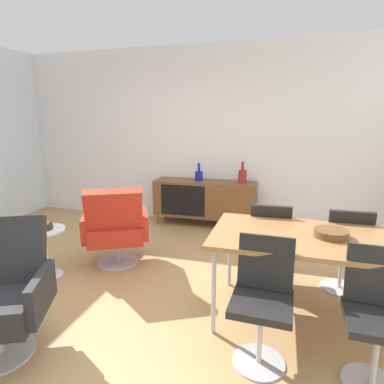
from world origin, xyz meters
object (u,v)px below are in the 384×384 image
at_px(lounge_chair_red, 116,226).
at_px(fruit_bowl, 43,226).
at_px(dining_table, 313,241).
at_px(dining_chair_back_left, 269,239).
at_px(vase_sculptural_dark, 199,175).
at_px(side_table_round, 45,247).
at_px(dining_chair_front_left, 263,296).
at_px(sideboard, 205,198).
at_px(vase_cobalt, 242,176).
at_px(dining_chair_back_right, 345,246).
at_px(wooden_bowl_on_table, 331,233).
at_px(dining_chair_front_right, 378,313).

relative_size(lounge_chair_red, fruit_bowl, 4.73).
xyz_separation_m(dining_table, dining_chair_back_left, (-0.35, 0.56, -0.23)).
bearing_deg(vase_sculptural_dark, side_table_round, -118.05).
relative_size(dining_chair_front_left, lounge_chair_red, 0.90).
xyz_separation_m(sideboard, vase_sculptural_dark, (-0.10, 0.00, 0.37)).
height_order(dining_chair_back_left, lounge_chair_red, lounge_chair_red).
distance_m(vase_cobalt, dining_chair_back_right, 2.06).
height_order(wooden_bowl_on_table, side_table_round, wooden_bowl_on_table).
height_order(sideboard, dining_chair_front_left, dining_chair_front_left).
relative_size(vase_cobalt, dining_chair_back_left, 0.38).
bearing_deg(dining_chair_back_left, dining_table, -58.13).
bearing_deg(dining_chair_front_left, sideboard, 111.20).
bearing_deg(fruit_bowl, vase_sculptural_dark, 61.95).
distance_m(sideboard, wooden_bowl_on_table, 2.71).
bearing_deg(dining_chair_back_right, dining_chair_front_left, -122.02).
relative_size(dining_table, lounge_chair_red, 1.69).
relative_size(dining_chair_back_right, lounge_chair_red, 0.90).
height_order(dining_table, lounge_chair_red, lounge_chair_red).
bearing_deg(vase_cobalt, lounge_chair_red, -125.50).
bearing_deg(dining_chair_back_left, fruit_bowl, -167.88).
bearing_deg(dining_table, vase_cobalt, 110.72).
xyz_separation_m(dining_chair_back_left, fruit_bowl, (-2.30, -0.49, 0.09)).
relative_size(dining_table, wooden_bowl_on_table, 6.15).
distance_m(vase_sculptural_dark, dining_chair_back_left, 2.04).
bearing_deg(side_table_round, sideboard, 59.97).
bearing_deg(vase_cobalt, wooden_bowl_on_table, -66.35).
bearing_deg(vase_cobalt, dining_table, -69.28).
bearing_deg(sideboard, dining_table, -57.20).
height_order(vase_cobalt, vase_sculptural_dark, vase_cobalt).
height_order(dining_chair_front_left, side_table_round, dining_chair_front_left).
height_order(dining_chair_front_right, dining_chair_back_left, same).
height_order(vase_sculptural_dark, dining_chair_back_left, vase_sculptural_dark).
bearing_deg(dining_chair_front_right, dining_chair_back_right, 90.06).
bearing_deg(lounge_chair_red, side_table_round, -144.26).
relative_size(vase_sculptural_dark, wooden_bowl_on_table, 1.08).
xyz_separation_m(vase_cobalt, wooden_bowl_on_table, (0.96, -2.20, -0.06)).
bearing_deg(vase_sculptural_dark, dining_chair_front_right, -55.94).
height_order(dining_table, dining_chair_front_left, dining_chair_front_left).
bearing_deg(dining_chair_front_left, dining_chair_back_left, 90.00).
bearing_deg(dining_chair_back_left, sideboard, 123.11).
bearing_deg(fruit_bowl, dining_chair_back_left, 12.12).
relative_size(vase_cobalt, lounge_chair_red, 0.34).
height_order(dining_chair_back_left, fruit_bowl, dining_chair_back_left).
relative_size(vase_cobalt, wooden_bowl_on_table, 1.26).
xyz_separation_m(dining_chair_front_left, lounge_chair_red, (-1.70, 1.06, -0.00)).
distance_m(sideboard, vase_cobalt, 0.70).
distance_m(vase_sculptural_dark, dining_chair_front_left, 3.01).
bearing_deg(side_table_round, dining_chair_front_right, -11.73).
relative_size(vase_cobalt, vase_sculptural_dark, 1.17).
xyz_separation_m(vase_cobalt, fruit_bowl, (-1.82, -2.14, -0.27)).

